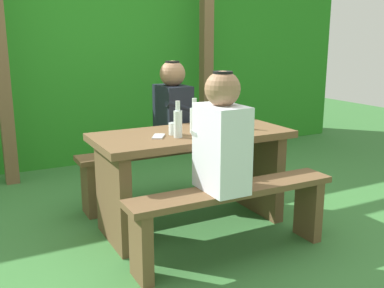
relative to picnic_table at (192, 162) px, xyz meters
name	(u,v)px	position (x,y,z in m)	size (l,w,h in m)	color
ground_plane	(192,225)	(0.00, 0.00, -0.49)	(12.00, 12.00, 0.00)	#397336
hedge_backdrop	(97,61)	(0.00, 2.32, 0.61)	(6.40, 0.61, 2.19)	#267F1F
pergola_post_left	(2,65)	(-1.07, 1.69, 0.63)	(0.12, 0.12, 2.24)	brown
pergola_post_right	(206,60)	(1.07, 1.69, 0.63)	(0.12, 0.12, 2.24)	brown
picnic_table	(192,162)	(0.00, 0.00, 0.00)	(1.40, 0.64, 0.71)	brown
bench_near	(233,208)	(0.00, -0.56, -0.15)	(1.40, 0.24, 0.47)	brown
bench_far	(161,164)	(0.00, 0.56, -0.15)	(1.40, 0.24, 0.47)	brown
person_white_shirt	(222,137)	(-0.09, -0.55, 0.31)	(0.25, 0.35, 0.72)	silver
person_black_coat	(173,108)	(0.11, 0.55, 0.31)	(0.25, 0.35, 0.72)	black
drinking_glass	(174,129)	(-0.15, -0.02, 0.27)	(0.07, 0.07, 0.08)	silver
bottle_left	(227,115)	(0.30, 0.01, 0.32)	(0.06, 0.06, 0.24)	silver
bottle_right	(178,122)	(-0.17, -0.11, 0.33)	(0.06, 0.06, 0.25)	silver
bottle_center	(195,119)	(0.00, -0.04, 0.33)	(0.06, 0.06, 0.25)	silver
cell_phone	(158,136)	(-0.28, -0.04, 0.23)	(0.07, 0.14, 0.01)	silver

